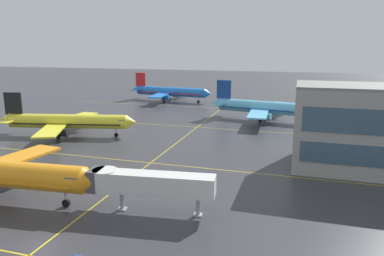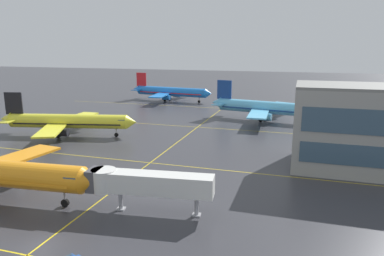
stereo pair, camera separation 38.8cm
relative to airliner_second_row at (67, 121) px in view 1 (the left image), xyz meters
name	(u,v)px [view 1 (the left image)]	position (x,y,z in m)	size (l,w,h in m)	color
ground_plane	(42,246)	(28.09, -44.03, -3.67)	(600.00, 600.00, 0.00)	#333338
airliner_second_row	(67,121)	(0.00, 0.00, 0.00)	(34.31, 29.15, 10.74)	yellow
airliner_third_row	(268,108)	(45.78, 33.46, 0.26)	(36.96, 31.49, 11.52)	#5BB7E5
airliner_far_left_stand	(170,92)	(3.84, 62.81, 0.12)	(35.67, 30.56, 11.08)	blue
taxiway_markings	(178,142)	(28.09, 2.63, -3.66)	(123.64, 142.73, 0.01)	yellow
jet_bridge	(142,183)	(35.20, -32.89, 0.39)	(17.19, 4.86, 5.58)	silver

